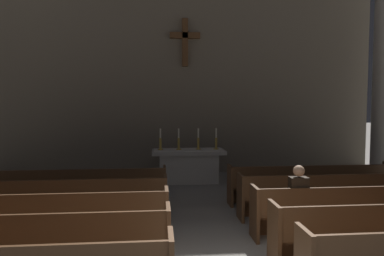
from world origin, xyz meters
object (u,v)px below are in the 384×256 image
at_px(pew_right_row_4, 333,195).
at_px(altar, 189,165).
at_px(pew_left_row_5, 77,189).
at_px(pew_right_row_3, 362,210).
at_px(pew_left_row_3, 47,219).
at_px(pew_left_row_4, 64,202).
at_px(candlestick_inner_right, 198,143).
at_px(pew_right_row_5, 312,184).
at_px(candlestick_outer_right, 216,143).
at_px(candlestick_inner_left, 179,143).
at_px(lone_worshipper, 297,199).
at_px(pew_left_row_2, 23,244).
at_px(candlestick_outer_left, 160,143).

height_order(pew_right_row_4, altar, altar).
distance_m(pew_left_row_5, pew_right_row_3, 5.93).
height_order(pew_left_row_3, pew_right_row_3, same).
relative_size(pew_left_row_4, candlestick_inner_right, 6.25).
relative_size(pew_left_row_3, pew_right_row_5, 1.00).
xyz_separation_m(pew_left_row_5, candlestick_outer_right, (3.61, 2.58, 0.74)).
relative_size(pew_right_row_3, candlestick_inner_left, 6.25).
relative_size(candlestick_inner_left, lone_worshipper, 0.49).
bearing_deg(pew_right_row_4, candlestick_outer_right, 117.58).
bearing_deg(pew_left_row_2, pew_right_row_3, 11.04).
height_order(pew_left_row_4, pew_right_row_4, same).
height_order(pew_left_row_5, candlestick_outer_right, candlestick_outer_right).
relative_size(pew_right_row_3, candlestick_outer_left, 6.25).
distance_m(pew_right_row_5, candlestick_outer_left, 4.50).
bearing_deg(pew_right_row_4, pew_left_row_5, 168.96).
bearing_deg(pew_left_row_3, candlestick_inner_left, 62.55).
distance_m(pew_left_row_5, pew_right_row_5, 5.52).
height_order(pew_left_row_5, pew_right_row_4, same).
xyz_separation_m(pew_left_row_4, pew_right_row_4, (5.52, 0.00, 0.00)).
distance_m(pew_left_row_3, pew_right_row_3, 5.52).
xyz_separation_m(pew_left_row_3, pew_left_row_4, (0.00, 1.08, 0.00)).
height_order(pew_right_row_5, lone_worshipper, lone_worshipper).
distance_m(candlestick_inner_right, candlestick_outer_right, 0.55).
bearing_deg(candlestick_inner_left, pew_left_row_4, -123.92).
relative_size(pew_right_row_4, candlestick_outer_right, 6.25).
xyz_separation_m(pew_left_row_2, pew_right_row_3, (5.52, 1.08, 0.00)).
relative_size(pew_left_row_2, pew_right_row_5, 1.00).
distance_m(candlestick_inner_left, candlestick_inner_right, 0.60).
relative_size(pew_left_row_2, pew_left_row_3, 1.00).
bearing_deg(altar, candlestick_inner_left, 180.00).
bearing_deg(pew_left_row_2, pew_right_row_5, 30.34).
bearing_deg(altar, pew_right_row_3, -59.76).
relative_size(candlestick_inner_right, candlestick_outer_right, 1.00).
bearing_deg(lone_worshipper, candlestick_inner_left, 111.40).
bearing_deg(lone_worshipper, altar, 108.16).
relative_size(pew_left_row_3, pew_left_row_4, 1.00).
distance_m(pew_left_row_2, candlestick_outer_right, 6.89).
bearing_deg(pew_right_row_4, pew_right_row_3, -90.00).
bearing_deg(candlestick_outer_right, candlestick_inner_left, 180.00).
bearing_deg(candlestick_outer_left, pew_left_row_5, -126.51).
height_order(pew_left_row_4, altar, altar).
xyz_separation_m(pew_left_row_4, pew_right_row_3, (5.52, -1.08, 0.00)).
height_order(pew_left_row_4, candlestick_outer_right, candlestick_outer_right).
distance_m(pew_left_row_2, candlestick_inner_right, 6.61).
height_order(pew_right_row_3, candlestick_outer_right, candlestick_outer_right).
height_order(pew_left_row_4, candlestick_inner_right, candlestick_inner_right).
relative_size(pew_left_row_3, candlestick_outer_left, 6.25).
relative_size(pew_left_row_5, altar, 1.84).
bearing_deg(candlestick_outer_right, candlestick_outer_left, 180.00).
height_order(pew_right_row_5, candlestick_inner_left, candlestick_inner_left).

